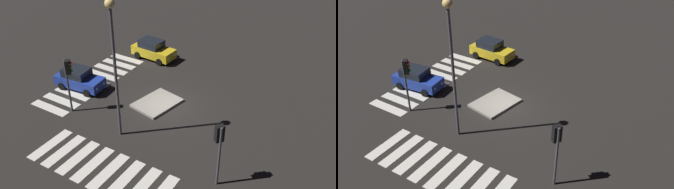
# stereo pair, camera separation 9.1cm
# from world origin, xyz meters

# --- Properties ---
(ground_plane) EXTENTS (80.00, 80.00, 0.00)m
(ground_plane) POSITION_xyz_m (0.00, 0.00, 0.00)
(ground_plane) COLOR black
(traffic_island) EXTENTS (3.64, 3.01, 0.18)m
(traffic_island) POSITION_xyz_m (0.16, -0.83, 0.09)
(traffic_island) COLOR gray
(traffic_island) RESTS_ON ground
(car_blue) EXTENTS (2.08, 3.94, 1.67)m
(car_blue) POSITION_xyz_m (1.36, -7.17, 0.82)
(car_blue) COLOR #1E389E
(car_blue) RESTS_ON ground
(car_yellow) EXTENTS (2.04, 4.00, 1.70)m
(car_yellow) POSITION_xyz_m (-5.97, -5.18, 0.84)
(car_yellow) COLOR gold
(car_yellow) RESTS_ON ground
(traffic_light_north) EXTENTS (0.54, 0.53, 3.82)m
(traffic_light_north) POSITION_xyz_m (5.04, 6.11, 2.90)
(traffic_light_north) COLOR #47474C
(traffic_light_north) RESTS_ON ground
(traffic_light_east) EXTENTS (0.54, 0.53, 3.98)m
(traffic_light_east) POSITION_xyz_m (3.93, -5.37, 3.02)
(traffic_light_east) COLOR #47474C
(traffic_light_east) RESTS_ON ground
(street_lamp) EXTENTS (0.56, 0.56, 8.93)m
(street_lamp) POSITION_xyz_m (4.36, -0.94, 5.96)
(street_lamp) COLOR #47474C
(street_lamp) RESTS_ON ground
(crosswalk_near) EXTENTS (9.90, 3.20, 0.02)m
(crosswalk_near) POSITION_xyz_m (0.00, -7.11, 0.01)
(crosswalk_near) COLOR silver
(crosswalk_near) RESTS_ON ground
(crosswalk_side) EXTENTS (3.20, 8.75, 0.02)m
(crosswalk_side) POSITION_xyz_m (7.47, 0.00, 0.01)
(crosswalk_side) COLOR silver
(crosswalk_side) RESTS_ON ground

